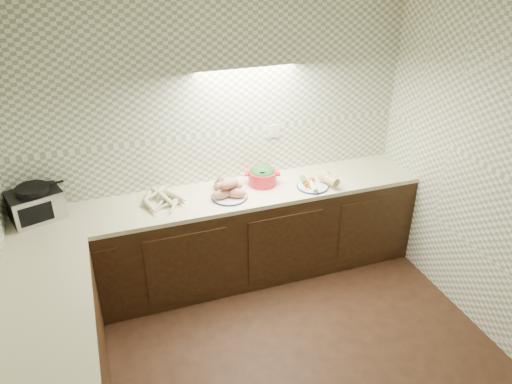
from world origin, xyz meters
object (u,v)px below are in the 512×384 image
object	(u,v)px
parsnip_pile	(160,199)
sweet_potato_plate	(229,190)
onion_bowl	(222,185)
veg_plate	(318,180)
toaster_oven	(36,204)
dutch_oven	(262,175)

from	to	relation	value
parsnip_pile	sweet_potato_plate	xyz separation A→B (m)	(0.58, -0.10, 0.03)
onion_bowl	veg_plate	bearing A→B (deg)	-14.85
parsnip_pile	veg_plate	xyz separation A→B (m)	(1.41, -0.15, 0.01)
toaster_oven	veg_plate	world-z (taller)	toaster_oven
toaster_oven	dutch_oven	world-z (taller)	toaster_oven
onion_bowl	veg_plate	distance (m)	0.87
sweet_potato_plate	veg_plate	distance (m)	0.83
parsnip_pile	sweet_potato_plate	world-z (taller)	sweet_potato_plate
toaster_oven	sweet_potato_plate	distance (m)	1.58
dutch_oven	onion_bowl	bearing A→B (deg)	-167.00
onion_bowl	toaster_oven	bearing A→B (deg)	179.61
onion_bowl	dutch_oven	distance (m)	0.38
toaster_oven	veg_plate	distance (m)	2.41
sweet_potato_plate	dutch_oven	size ratio (longest dim) A/B	0.98
parsnip_pile	sweet_potato_plate	distance (m)	0.59
toaster_oven	onion_bowl	size ratio (longest dim) A/B	3.22
sweet_potato_plate	veg_plate	size ratio (longest dim) A/B	0.91
toaster_oven	parsnip_pile	size ratio (longest dim) A/B	0.96
veg_plate	sweet_potato_plate	bearing A→B (deg)	176.58
parsnip_pile	onion_bowl	xyz separation A→B (m)	(0.57, 0.07, 0.01)
dutch_oven	veg_plate	distance (m)	0.51
toaster_oven	onion_bowl	xyz separation A→B (m)	(1.55, -0.01, -0.09)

